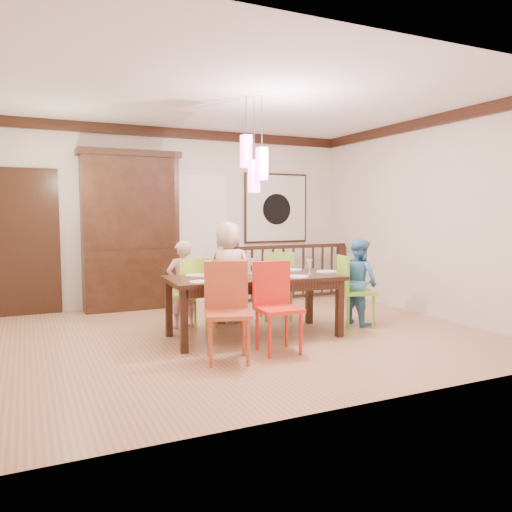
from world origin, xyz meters
name	(u,v)px	position (x,y,z in m)	size (l,w,h in m)	color
floor	(237,335)	(0.00, 0.00, 0.00)	(6.00, 6.00, 0.00)	#A67550
ceiling	(237,97)	(0.00, 0.00, 2.90)	(6.00, 6.00, 0.00)	white
wall_back	(179,217)	(0.00, 2.50, 1.45)	(6.00, 6.00, 0.00)	beige
wall_right	(425,217)	(3.00, 0.00, 1.45)	(5.00, 5.00, 0.00)	beige
crown_molding	(237,104)	(0.00, 0.00, 2.82)	(6.00, 5.00, 0.16)	black
panel_door	(22,245)	(-2.40, 2.45, 1.05)	(1.04, 0.07, 2.24)	black
white_doorway	(200,240)	(0.35, 2.46, 1.05)	(0.97, 0.05, 2.22)	silver
painting	(276,208)	(1.80, 2.46, 1.60)	(1.25, 0.06, 1.25)	black
pendant_cluster	(254,163)	(0.16, -0.16, 2.11)	(0.27, 0.21, 1.14)	#FF4CBD
dining_table	(254,283)	(0.16, -0.16, 0.67)	(2.15, 1.07, 0.75)	black
chair_far_left	(189,288)	(-0.46, 0.52, 0.54)	(0.48, 0.48, 0.94)	#97C927
chair_far_mid	(227,287)	(0.09, 0.56, 0.52)	(0.49, 0.49, 0.91)	#C87414
chair_far_right	(276,280)	(0.86, 0.65, 0.56)	(0.53, 0.53, 0.97)	#6EA12B
chair_near_left	(228,305)	(-0.52, -0.98, 0.58)	(0.57, 0.57, 1.01)	#B04927
chair_near_mid	(279,301)	(0.11, -0.91, 0.56)	(0.47, 0.47, 0.98)	red
chair_end_right	(357,286)	(1.64, -0.21, 0.54)	(0.53, 0.53, 0.95)	#76B92B
china_hutch	(131,230)	(-0.85, 2.30, 1.24)	(1.57, 0.46, 2.48)	black
balustrade	(293,271)	(1.88, 1.95, 0.50)	(2.13, 0.12, 0.96)	black
person_far_left	(182,284)	(-0.50, 0.67, 0.58)	(0.42, 0.28, 1.16)	#D6A3AA
person_far_mid	(228,272)	(0.18, 0.74, 0.70)	(0.68, 0.44, 1.40)	#CCB19A
person_end_right	(359,281)	(1.75, -0.12, 0.59)	(0.57, 0.44, 1.17)	#4690C5
serving_bowl	(271,272)	(0.37, -0.19, 0.79)	(0.35, 0.35, 0.09)	gold
small_bowl	(241,273)	(0.04, -0.03, 0.78)	(0.20, 0.20, 0.06)	white
cup_left	(230,276)	(-0.23, -0.33, 0.79)	(0.11, 0.11, 0.09)	silver
cup_right	(284,268)	(0.66, 0.02, 0.80)	(0.11, 0.11, 0.10)	silver
plate_far_left	(196,275)	(-0.49, 0.14, 0.76)	(0.26, 0.26, 0.01)	white
plate_far_mid	(239,273)	(0.10, 0.17, 0.76)	(0.26, 0.26, 0.01)	white
plate_far_right	(292,270)	(0.87, 0.18, 0.76)	(0.26, 0.26, 0.01)	white
plate_near_left	(201,282)	(-0.62, -0.43, 0.76)	(0.26, 0.26, 0.01)	white
plate_near_mid	(298,277)	(0.57, -0.49, 0.76)	(0.26, 0.26, 0.01)	white
plate_end_right	(327,272)	(1.17, -0.20, 0.76)	(0.26, 0.26, 0.01)	white
wine_glass_a	(209,269)	(-0.35, 0.04, 0.84)	(0.08, 0.08, 0.19)	#590C19
wine_glass_b	(253,266)	(0.24, 0.08, 0.84)	(0.08, 0.08, 0.19)	silver
wine_glass_c	(258,271)	(0.08, -0.42, 0.84)	(0.08, 0.08, 0.19)	#590C19
wine_glass_d	(309,267)	(0.86, -0.29, 0.84)	(0.08, 0.08, 0.19)	silver
napkin	(262,279)	(0.08, -0.53, 0.76)	(0.18, 0.14, 0.01)	#D83359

